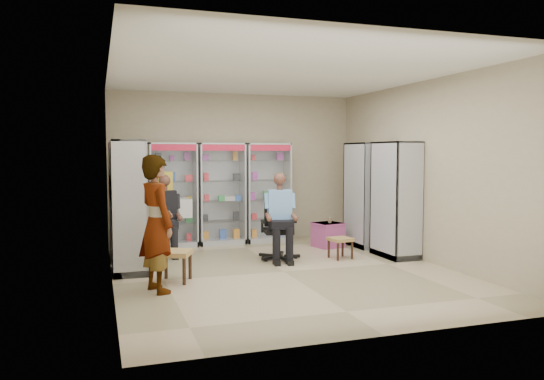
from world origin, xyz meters
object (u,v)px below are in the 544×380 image
object	(u,v)px
woven_stool_a	(340,248)
woven_stool_b	(175,266)
seated_shopkeeper	(279,219)
standing_man	(157,224)
cabinet_right_near	(396,200)
wooden_chair	(165,228)
office_chair	(278,228)
cabinet_left_near	(129,207)
cabinet_right_far	(365,195)
pink_trunk	(328,235)
cabinet_back_mid	(221,194)
cabinet_back_left	(173,195)
cabinet_left_far	(125,200)
cabinet_back_right	(267,193)

from	to	relation	value
woven_stool_a	woven_stool_b	bearing A→B (deg)	-165.26
seated_shopkeeper	standing_man	distance (m)	2.64
cabinet_right_near	woven_stool_b	distance (m)	4.02
wooden_chair	office_chair	xyz separation A→B (m)	(1.79, -1.06, 0.07)
cabinet_left_near	woven_stool_b	bearing A→B (deg)	34.77
cabinet_right_far	pink_trunk	size ratio (longest dim) A/B	4.11
cabinet_back_mid	cabinet_left_near	xyz separation A→B (m)	(-1.88, -2.03, 0.00)
cabinet_left_near	pink_trunk	size ratio (longest dim) A/B	4.11
cabinet_back_left	cabinet_left_far	xyz separation A→B (m)	(-0.93, -0.93, 0.00)
office_chair	pink_trunk	xyz separation A→B (m)	(1.28, 0.80, -0.31)
standing_man	woven_stool_b	bearing A→B (deg)	-50.04
cabinet_right_near	standing_man	distance (m)	4.32
seated_shopkeeper	pink_trunk	distance (m)	1.60
cabinet_right_near	wooden_chair	xyz separation A→B (m)	(-3.78, 1.50, -0.53)
cabinet_left_far	cabinet_left_near	world-z (taller)	same
cabinet_right_near	wooden_chair	distance (m)	4.10
cabinet_back_mid	cabinet_back_right	size ratio (longest dim) A/B	1.00
cabinet_back_left	pink_trunk	bearing A→B (deg)	-19.40
office_chair	standing_man	world-z (taller)	standing_man
cabinet_right_far	woven_stool_a	world-z (taller)	cabinet_right_far
cabinet_back_right	woven_stool_a	bearing A→B (deg)	-72.42
standing_man	cabinet_back_right	bearing A→B (deg)	-55.96
cabinet_back_left	wooden_chair	bearing A→B (deg)	-108.90
cabinet_left_near	pink_trunk	bearing A→B (deg)	105.51
cabinet_back_right	office_chair	distance (m)	1.88
wooden_chair	seated_shopkeeper	distance (m)	2.11
woven_stool_b	cabinet_right_far	bearing A→B (deg)	23.79
cabinet_back_left	cabinet_right_near	world-z (taller)	same
wooden_chair	pink_trunk	size ratio (longest dim) A/B	1.93
office_chair	woven_stool_a	size ratio (longest dim) A/B	3.01
seated_shopkeeper	cabinet_back_left	bearing A→B (deg)	140.09
woven_stool_b	cabinet_back_left	bearing A→B (deg)	82.73
pink_trunk	woven_stool_a	distance (m)	1.12
cabinet_back_mid	cabinet_right_near	bearing A→B (deg)	-40.84
cabinet_left_far	wooden_chair	distance (m)	0.89
woven_stool_a	standing_man	xyz separation A→B (m)	(-3.21, -1.23, 0.71)
cabinet_back_mid	office_chair	xyz separation A→B (m)	(0.59, -1.79, -0.46)
seated_shopkeeper	woven_stool_b	size ratio (longest dim) A/B	3.12
wooden_chair	standing_man	bearing A→B (deg)	-98.81
woven_stool_a	cabinet_right_near	bearing A→B (deg)	-8.91
cabinet_back_mid	office_chair	world-z (taller)	cabinet_back_mid
cabinet_right_far	pink_trunk	xyz separation A→B (m)	(-0.72, 0.14, -0.77)
cabinet_back_left	cabinet_right_far	size ratio (longest dim) A/B	1.00
cabinet_back_left	cabinet_right_near	xyz separation A→B (m)	(3.53, -2.23, 0.00)
cabinet_left_far	standing_man	distance (m)	2.40
cabinet_right_far	standing_man	world-z (taller)	cabinet_right_far
office_chair	woven_stool_b	bearing A→B (deg)	-140.68
seated_shopkeeper	woven_stool_b	bearing A→B (deg)	-141.85
cabinet_back_right	cabinet_left_near	distance (m)	3.48
cabinet_back_mid	wooden_chair	xyz separation A→B (m)	(-1.20, -0.73, -0.53)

